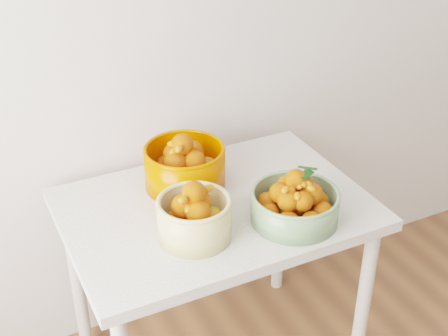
{
  "coord_description": "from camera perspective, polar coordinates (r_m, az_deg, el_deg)",
  "views": [
    {
      "loc": [
        -1.01,
        0.04,
        1.91
      ],
      "look_at": [
        -0.27,
        1.54,
        0.92
      ],
      "focal_mm": 50.0,
      "sensor_mm": 36.0,
      "label": 1
    }
  ],
  "objects": [
    {
      "name": "bowl_green",
      "position": [
        1.98,
        6.5,
        -3.24
      ],
      "size": [
        0.35,
        0.35,
        0.18
      ],
      "rotation": [
        0.0,
        0.0,
        0.3
      ],
      "color": "#6E9566",
      "rests_on": "table"
    },
    {
      "name": "table",
      "position": [
        2.13,
        -0.74,
        -5.48
      ],
      "size": [
        1.0,
        0.7,
        0.75
      ],
      "color": "silver",
      "rests_on": "ground"
    },
    {
      "name": "bowl_cream",
      "position": [
        1.89,
        -2.74,
        -4.45
      ],
      "size": [
        0.29,
        0.29,
        0.2
      ],
      "rotation": [
        0.0,
        0.0,
        -0.34
      ],
      "color": "#D2C27B",
      "rests_on": "table"
    },
    {
      "name": "bowl_orange",
      "position": [
        2.14,
        -3.62,
        0.2
      ],
      "size": [
        0.33,
        0.33,
        0.2
      ],
      "rotation": [
        0.0,
        0.0,
        -0.18
      ],
      "color": "#D44900",
      "rests_on": "table"
    }
  ]
}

